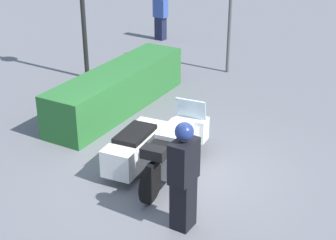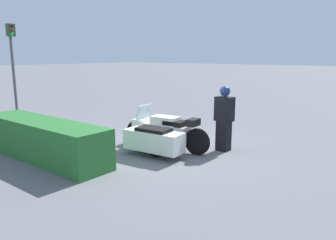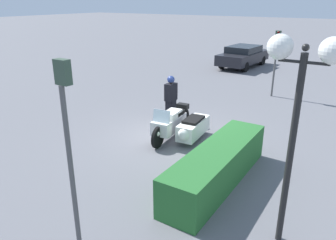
# 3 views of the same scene
# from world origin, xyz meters

# --- Properties ---
(ground_plane) EXTENTS (160.00, 160.00, 0.00)m
(ground_plane) POSITION_xyz_m (0.00, 0.00, 0.00)
(ground_plane) COLOR slate
(police_motorcycle) EXTENTS (2.66, 1.35, 1.17)m
(police_motorcycle) POSITION_xyz_m (0.06, 0.34, 0.48)
(police_motorcycle) COLOR black
(police_motorcycle) RESTS_ON ground
(officer_rider) EXTENTS (0.49, 0.31, 1.75)m
(officer_rider) POSITION_xyz_m (-1.25, -0.90, 0.93)
(officer_rider) COLOR black
(officer_rider) RESTS_ON ground
(hedge_bush_curbside) EXTENTS (4.21, 1.00, 0.96)m
(hedge_bush_curbside) POSITION_xyz_m (1.95, 2.49, 0.48)
(hedge_bush_curbside) COLOR #28662D
(hedge_bush_curbside) RESTS_ON ground
(pedestrian_bystander) EXTENTS (0.32, 0.47, 1.55)m
(pedestrian_bystander) POSITION_xyz_m (7.34, 4.51, 0.78)
(pedestrian_bystander) COLOR #191E38
(pedestrian_bystander) RESTS_ON ground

